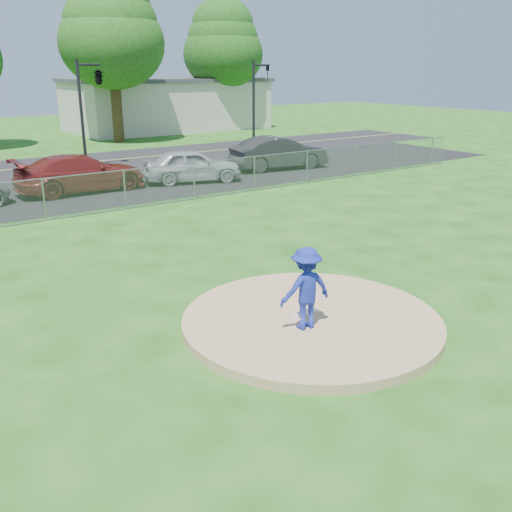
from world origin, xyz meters
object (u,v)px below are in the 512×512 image
(tree_right, at_px, (111,30))
(tree_far_right, at_px, (223,44))
(pitcher, at_px, (306,288))
(parked_car_darkred, at_px, (81,173))
(traffic_signal_center, at_px, (97,79))
(traffic_signal_right, at_px, (257,98))
(parked_car_pearl, at_px, (192,165))
(parked_car_charcoal, at_px, (279,153))
(commercial_building, at_px, (167,104))

(tree_right, distance_m, tree_far_right, 11.42)
(pitcher, distance_m, parked_car_darkred, 16.51)
(traffic_signal_center, height_order, traffic_signal_right, same)
(tree_far_right, xyz_separation_m, pitcher, (-20.43, -35.30, -6.02))
(tree_right, bearing_deg, parked_car_pearl, -100.98)
(pitcher, bearing_deg, parked_car_pearl, -103.35)
(traffic_signal_right, distance_m, parked_car_pearl, 11.08)
(tree_right, distance_m, parked_car_pearl, 18.31)
(parked_car_pearl, bearing_deg, pitcher, 175.82)
(traffic_signal_right, xyz_separation_m, parked_car_pearl, (-8.47, -6.67, -2.58))
(tree_right, relative_size, tree_far_right, 1.08)
(traffic_signal_center, height_order, pitcher, traffic_signal_center)
(tree_far_right, height_order, parked_car_charcoal, tree_far_right)
(traffic_signal_center, height_order, parked_car_charcoal, traffic_signal_center)
(tree_far_right, relative_size, parked_car_pearl, 2.36)
(traffic_signal_center, relative_size, pitcher, 3.35)
(parked_car_pearl, bearing_deg, traffic_signal_center, 32.55)
(parked_car_pearl, bearing_deg, parked_car_charcoal, -66.96)
(commercial_building, height_order, parked_car_darkred, commercial_building)
(parked_car_darkred, bearing_deg, commercial_building, -35.56)
(commercial_building, relative_size, parked_car_charcoal, 3.18)
(parked_car_darkred, bearing_deg, parked_car_charcoal, -92.20)
(pitcher, xyz_separation_m, parked_car_charcoal, (11.77, 16.17, -0.18))
(tree_right, bearing_deg, traffic_signal_right, -62.36)
(parked_car_darkred, bearing_deg, tree_far_right, -46.26)
(tree_far_right, bearing_deg, pitcher, -120.07)
(traffic_signal_right, distance_m, pitcher, 26.79)
(tree_right, xyz_separation_m, tree_far_right, (11.00, 3.00, -0.59))
(commercial_building, bearing_deg, traffic_signal_center, -126.94)
(tree_far_right, distance_m, traffic_signal_right, 14.69)
(tree_far_right, bearing_deg, traffic_signal_right, -113.91)
(tree_right, height_order, traffic_signal_right, tree_right)
(tree_right, bearing_deg, commercial_building, 40.60)
(pitcher, bearing_deg, tree_far_right, -111.78)
(commercial_building, xyz_separation_m, traffic_signal_right, (-1.76, -16.00, 1.20))
(tree_right, relative_size, parked_car_darkred, 2.10)
(pitcher, bearing_deg, parked_car_darkred, -85.81)
(tree_far_right, height_order, traffic_signal_center, tree_far_right)
(traffic_signal_right, bearing_deg, tree_far_right, 66.09)
(tree_far_right, bearing_deg, parked_car_darkred, -135.63)
(traffic_signal_center, height_order, parked_car_darkred, traffic_signal_center)
(tree_far_right, height_order, parked_car_pearl, tree_far_right)
(traffic_signal_right, distance_m, parked_car_charcoal, 7.22)
(parked_car_darkred, relative_size, parked_car_charcoal, 1.08)
(commercial_building, distance_m, traffic_signal_right, 16.14)
(pitcher, bearing_deg, traffic_signal_center, -92.88)
(pitcher, relative_size, parked_car_charcoal, 0.32)
(traffic_signal_right, bearing_deg, parked_car_charcoal, -115.37)
(pitcher, bearing_deg, traffic_signal_right, -115.06)
(commercial_building, height_order, traffic_signal_right, traffic_signal_right)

